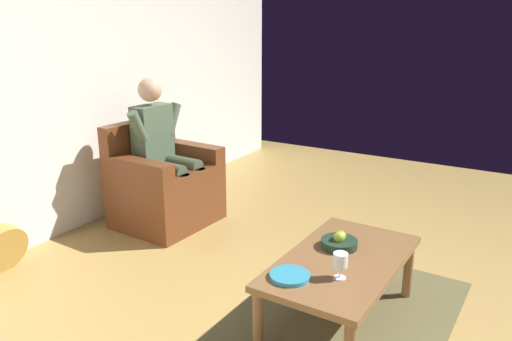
# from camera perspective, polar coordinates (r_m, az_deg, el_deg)

# --- Properties ---
(ground_plane) EXTENTS (7.49, 7.49, 0.00)m
(ground_plane) POSITION_cam_1_polar(r_m,az_deg,el_deg) (3.27, 17.65, -17.09)
(ground_plane) COLOR #9F8043
(wall_back) EXTENTS (6.64, 0.06, 2.67)m
(wall_back) POSITION_cam_1_polar(r_m,az_deg,el_deg) (4.43, -22.03, 9.90)
(wall_back) COLOR silver
(wall_back) RESTS_ON ground
(rug) EXTENTS (1.86, 1.28, 0.01)m
(rug) POSITION_cam_1_polar(r_m,az_deg,el_deg) (3.26, 9.36, -16.50)
(rug) COLOR brown
(rug) RESTS_ON ground
(armchair) EXTENTS (0.85, 0.76, 0.91)m
(armchair) POSITION_cam_1_polar(r_m,az_deg,el_deg) (4.57, -10.44, -1.81)
(armchair) COLOR #5E3017
(armchair) RESTS_ON ground
(person_seated) EXTENTS (0.62, 0.60, 1.30)m
(person_seated) POSITION_cam_1_polar(r_m,az_deg,el_deg) (4.45, -10.45, 2.57)
(person_seated) COLOR #4A5E45
(person_seated) RESTS_ON ground
(coffee_table) EXTENTS (1.14, 0.66, 0.43)m
(coffee_table) POSITION_cam_1_polar(r_m,az_deg,el_deg) (3.07, 9.69, -10.78)
(coffee_table) COLOR brown
(coffee_table) RESTS_ON ground
(guitar) EXTENTS (0.36, 0.31, 0.93)m
(guitar) POSITION_cam_1_polar(r_m,az_deg,el_deg) (4.12, -26.99, -7.44)
(guitar) COLOR #B08538
(guitar) RESTS_ON ground
(wine_glass_near) EXTENTS (0.08, 0.08, 0.15)m
(wine_glass_near) POSITION_cam_1_polar(r_m,az_deg,el_deg) (2.79, 9.56, -10.16)
(wine_glass_near) COLOR silver
(wine_glass_near) RESTS_ON coffee_table
(fruit_bowl) EXTENTS (0.23, 0.23, 0.11)m
(fruit_bowl) POSITION_cam_1_polar(r_m,az_deg,el_deg) (3.17, 9.45, -8.01)
(fruit_bowl) COLOR #1D3022
(fruit_bowl) RESTS_ON coffee_table
(decorative_dish) EXTENTS (0.22, 0.22, 0.02)m
(decorative_dish) POSITION_cam_1_polar(r_m,az_deg,el_deg) (2.81, 3.86, -11.86)
(decorative_dish) COLOR teal
(decorative_dish) RESTS_ON coffee_table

